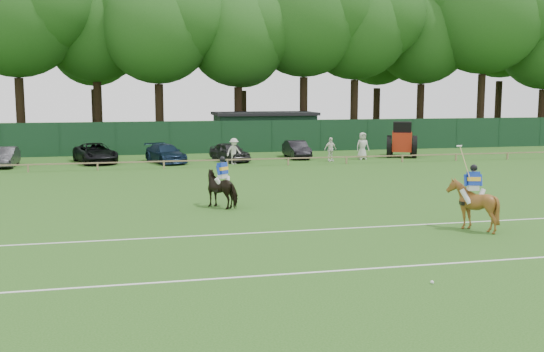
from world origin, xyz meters
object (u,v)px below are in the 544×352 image
object	(u,v)px
utility_shed	(264,130)
spectator_left	(234,151)
horse_chestnut	(472,205)
suv_black	(95,153)
polo_ball	(432,282)
spectator_right	(363,146)
estate_black	(297,149)
sedan_grey	(5,157)
hatch_grey	(230,152)
tractor	(402,140)
spectator_mid	(330,149)
sedan_navy	(166,153)
horse_dark	(223,189)

from	to	relation	value
utility_shed	spectator_left	bearing A→B (deg)	-112.27
horse_chestnut	suv_black	distance (m)	27.99
polo_ball	spectator_right	bearing A→B (deg)	72.56
estate_black	spectator_left	bearing A→B (deg)	-150.99
horse_chestnut	spectator_left	xyz separation A→B (m)	(-4.82, 21.57, -0.03)
sedan_grey	spectator_right	size ratio (longest dim) A/B	1.99
spectator_left	spectator_right	world-z (taller)	spectator_right
spectator_left	estate_black	bearing A→B (deg)	6.72
suv_black	hatch_grey	world-z (taller)	suv_black
suv_black	tractor	distance (m)	21.78
sedan_grey	spectator_mid	bearing A→B (deg)	-4.56
polo_ball	horse_chestnut	bearing A→B (deg)	52.06
estate_black	spectator_right	xyz separation A→B (m)	(4.30, -1.91, 0.33)
spectator_right	sedan_grey	bearing A→B (deg)	174.54
suv_black	tractor	xyz separation A→B (m)	(21.76, -0.85, 0.55)
utility_shed	polo_ball	bearing A→B (deg)	-95.73
sedan_grey	polo_ball	bearing A→B (deg)	-62.61
tractor	sedan_navy	bearing A→B (deg)	-155.49
sedan_navy	polo_ball	bearing A→B (deg)	-98.47
spectator_mid	suv_black	bearing A→B (deg)	153.42
suv_black	spectator_left	xyz separation A→B (m)	(8.96, -2.79, 0.20)
horse_dark	sedan_navy	size ratio (longest dim) A/B	0.43
estate_black	polo_ball	size ratio (longest dim) A/B	42.00
hatch_grey	utility_shed	bearing A→B (deg)	43.93
horse_dark	hatch_grey	distance (m)	17.31
spectator_right	sedan_navy	bearing A→B (deg)	172.65
spectator_mid	polo_ball	distance (m)	27.90
utility_shed	estate_black	bearing A→B (deg)	-84.97
horse_chestnut	utility_shed	bearing A→B (deg)	-77.32
hatch_grey	polo_ball	size ratio (longest dim) A/B	42.18
tractor	sedan_grey	bearing A→B (deg)	-155.49
suv_black	utility_shed	size ratio (longest dim) A/B	0.56
horse_dark	suv_black	distance (m)	19.05
estate_black	spectator_left	xyz separation A→B (m)	(-5.03, -2.76, 0.23)
polo_ball	tractor	size ratio (longest dim) A/B	0.02
suv_black	spectator_left	world-z (taller)	spectator_left
estate_black	suv_black	bearing A→B (deg)	-179.91
spectator_mid	utility_shed	xyz separation A→B (m)	(-2.38, 10.43, 0.71)
horse_chestnut	sedan_navy	distance (m)	25.15
horse_chestnut	sedan_grey	xyz separation A→B (m)	(-19.31, 23.36, -0.26)
horse_dark	sedan_grey	distance (m)	20.58
sedan_grey	polo_ball	distance (m)	32.52
spectator_mid	spectator_right	bearing A→B (deg)	-2.17
horse_dark	spectator_mid	distance (m)	18.28
hatch_grey	sedan_navy	bearing A→B (deg)	158.70
sedan_grey	hatch_grey	bearing A→B (deg)	-0.37
suv_black	utility_shed	bearing A→B (deg)	14.40
suv_black	spectator_left	bearing A→B (deg)	-33.29
horse_dark	spectator_right	world-z (taller)	spectator_right
spectator_mid	tractor	size ratio (longest dim) A/B	0.46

